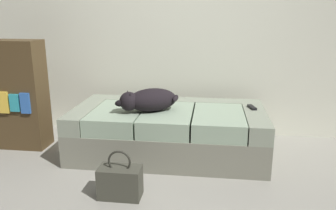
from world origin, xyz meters
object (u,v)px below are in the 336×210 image
bookshelf (17,95)px  handbag (120,182)px  couch (169,131)px  tv_remote (252,107)px  dog_dark (148,100)px

bookshelf → handbag: bearing=-33.9°
couch → tv_remote: 0.84m
couch → bookshelf: bearing=-179.9°
dog_dark → handbag: size_ratio=1.58×
couch → handbag: 0.92m
tv_remote → handbag: bearing=-151.9°
dog_dark → tv_remote: 1.01m
dog_dark → couch: bearing=33.0°
handbag → couch: bearing=73.7°
tv_remote → handbag: tv_remote is taller
tv_remote → handbag: (-1.06, -0.99, -0.35)m
tv_remote → couch: bearing=173.0°
tv_remote → bookshelf: size_ratio=0.14×
dog_dark → bookshelf: 1.38m
couch → handbag: (-0.26, -0.88, -0.10)m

